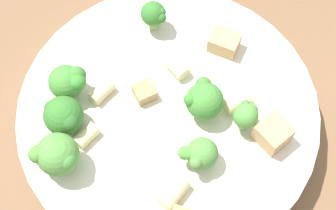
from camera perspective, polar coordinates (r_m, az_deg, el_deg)
The scene contains 17 objects.
ground_plane at distance 0.56m, azimuth -0.00°, elevation -2.29°, with size 2.00×2.00×0.00m, color brown.
pasta_bowl at distance 0.54m, azimuth -0.00°, elevation -1.28°, with size 0.28×0.28×0.04m.
broccoli_floret_0 at distance 0.52m, azimuth -10.09°, elevation 2.37°, with size 0.03×0.04×0.04m.
broccoli_floret_1 at distance 0.49m, azimuth -11.39°, elevation -4.64°, with size 0.04×0.04×0.04m.
broccoli_floret_2 at distance 0.55m, azimuth -1.44°, elevation 9.18°, with size 0.03×0.02×0.04m.
broccoli_floret_3 at distance 0.50m, azimuth 3.67°, elevation 0.52°, with size 0.04×0.04×0.04m.
broccoli_floret_4 at distance 0.49m, azimuth 2.93°, elevation -5.18°, with size 0.03×0.03×0.03m.
broccoli_floret_5 at distance 0.51m, azimuth -10.56°, elevation -1.12°, with size 0.04×0.04×0.04m.
broccoli_floret_6 at distance 0.50m, azimuth 7.96°, elevation -1.04°, with size 0.02×0.02×0.03m.
rigatoni_0 at distance 0.51m, azimuth -8.31°, elevation -3.09°, with size 0.01×0.01×0.02m, color beige.
rigatoni_1 at distance 0.54m, azimuth 0.95°, elevation 3.87°, with size 0.02×0.02×0.02m, color beige.
rigatoni_2 at distance 0.53m, azimuth -6.76°, elevation 1.37°, with size 0.01×0.01×0.02m, color beige.
rigatoni_3 at distance 0.49m, azimuth 0.60°, elevation -8.91°, with size 0.02×0.02×0.03m, color beige.
rigatoni_4 at distance 0.52m, azimuth 7.06°, elevation 0.33°, with size 0.02×0.02×0.02m, color beige.
chicken_chunk_0 at distance 0.53m, azimuth -2.42°, elevation 1.31°, with size 0.02×0.02×0.01m, color tan.
chicken_chunk_2 at distance 0.55m, azimuth 5.74°, elevation 6.33°, with size 0.03×0.02×0.02m, color tan.
chicken_chunk_3 at distance 0.51m, azimuth 10.59°, elevation -2.87°, with size 0.03×0.03×0.02m, color tan.
Camera 1 is at (-0.20, 0.12, 0.51)m, focal length 60.00 mm.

